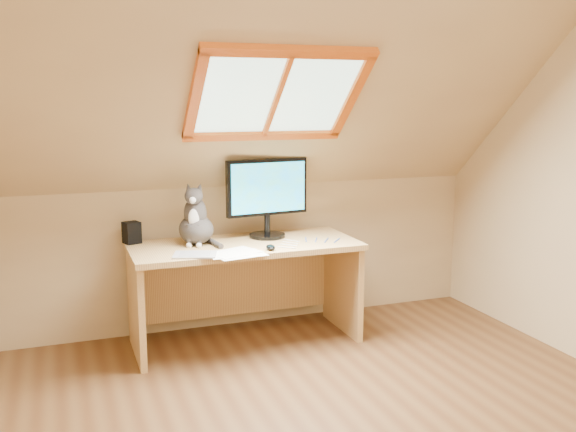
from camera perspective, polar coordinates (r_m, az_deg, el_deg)
name	(u,v)px	position (r m, az deg, el deg)	size (l,w,h in m)	color
room_shell	(364,139)	(2.75, 6.80, 6.83)	(3.52, 3.52, 2.41)	tan
desk	(242,272)	(4.30, -4.10, -5.01)	(1.48, 0.65, 0.67)	tan
monitor	(267,193)	(4.30, -1.86, 2.08)	(0.58, 0.24, 0.53)	black
cat	(196,222)	(4.16, -8.21, -0.55)	(0.30, 0.33, 0.41)	#443E3C
desk_speaker	(132,233)	(4.28, -13.73, -1.44)	(0.10, 0.10, 0.14)	black
graphics_tablet	(195,255)	(3.88, -8.26, -3.43)	(0.25, 0.18, 0.01)	#B2B2B7
mouse	(271,247)	(3.99, -1.56, -2.80)	(0.06, 0.10, 0.03)	black
papers	(243,253)	(3.92, -4.01, -3.26)	(0.35, 0.30, 0.01)	white
cables	(309,242)	(4.21, 1.89, -2.28)	(0.51, 0.26, 0.01)	silver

